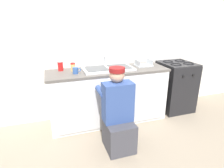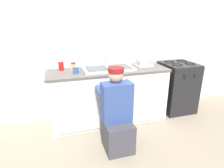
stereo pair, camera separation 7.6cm
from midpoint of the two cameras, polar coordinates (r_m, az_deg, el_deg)
name	(u,v)px [view 1 (the left image)]	position (r m, az deg, el deg)	size (l,w,h in m)	color
ground_plane	(114,128)	(3.10, -0.12, -13.19)	(12.00, 12.00, 0.00)	gray
back_wall	(102,44)	(3.27, -3.81, 11.94)	(6.00, 0.10, 2.50)	silver
counter_cabinet	(108,96)	(3.15, -1.80, -3.83)	(1.89, 0.62, 0.86)	white
countertop	(108,71)	(3.01, -1.94, 4.11)	(1.93, 0.62, 0.03)	#5B5651
sink_double_basin	(108,68)	(3.00, -1.96, 4.79)	(0.80, 0.44, 0.19)	silver
stove_range	(175,86)	(3.72, 18.14, -0.65)	(0.58, 0.62, 0.93)	black
plumber_person	(118,116)	(2.48, 0.98, -9.88)	(0.42, 0.61, 1.10)	#3F3F47
dish_rack_tray	(143,64)	(3.27, 8.88, 5.91)	(0.28, 0.22, 0.11)	#B2B7BC
soda_cup_red	(60,66)	(3.03, -16.15, 5.29)	(0.08, 0.08, 0.15)	red
coffee_mug	(76,71)	(2.82, -11.81, 4.04)	(0.13, 0.08, 0.09)	#335699
condiment_jar	(73,67)	(2.97, -12.52, 5.08)	(0.07, 0.07, 0.13)	#DBB760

